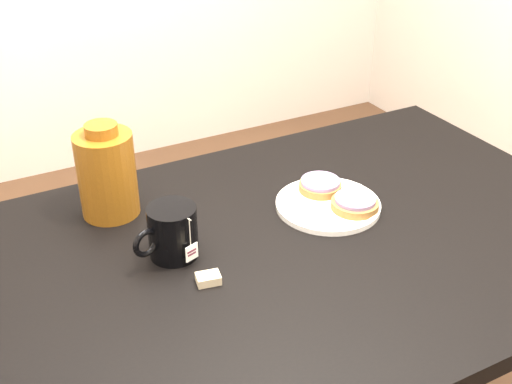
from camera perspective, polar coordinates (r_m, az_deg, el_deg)
table at (r=1.39m, az=3.37°, el=-7.16°), size 1.40×0.90×0.75m
plate at (r=1.45m, az=6.42°, el=-1.07°), size 0.24×0.24×0.02m
bagel_back at (r=1.49m, az=5.73°, el=0.60°), size 0.10×0.10×0.03m
bagel_front at (r=1.43m, az=8.79°, el=-0.99°), size 0.12×0.12×0.03m
mug at (r=1.27m, az=-7.49°, el=-3.53°), size 0.15×0.12×0.11m
teabag_pouch at (r=1.22m, az=-4.26°, el=-7.69°), size 0.05×0.04×0.02m
bagel_package at (r=1.41m, az=-13.12°, el=1.64°), size 0.16×0.16×0.21m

